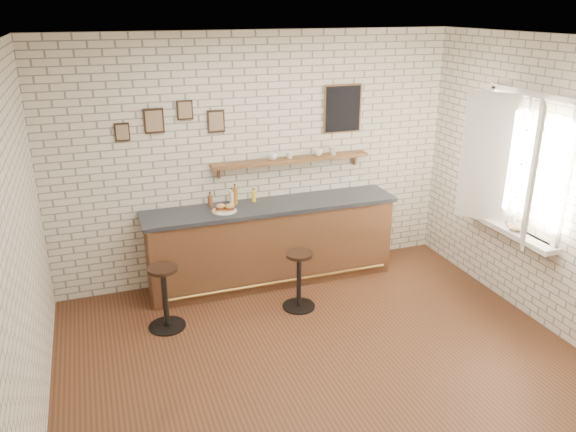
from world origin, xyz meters
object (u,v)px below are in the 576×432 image
bar_stool_left (165,295)px  shelf_cup_c (318,152)px  bar_stool_right (299,278)px  shelf_cup_a (273,156)px  bitters_bottle_amber (235,196)px  shelf_cup_d (333,151)px  bitters_bottle_white (232,198)px  book_upper (509,226)px  ciabatta_sandwich (225,207)px  shelf_cup_b (290,155)px  sandwich_plate (224,211)px  bitters_bottle_brown (210,201)px  bar_counter (272,243)px  book_lower (509,227)px  condiment_bottle_yellow (254,196)px

bar_stool_left → shelf_cup_c: shelf_cup_c is taller
bar_stool_right → shelf_cup_a: size_ratio=5.81×
bitters_bottle_amber → bar_stool_right: bitters_bottle_amber is taller
bitters_bottle_amber → shelf_cup_d: shelf_cup_d is taller
bitters_bottle_white → book_upper: bearing=-30.1°
shelf_cup_a → shelf_cup_d: shelf_cup_d is taller
ciabatta_sandwich → shelf_cup_b: 1.04m
sandwich_plate → bitters_bottle_brown: size_ratio=1.54×
shelf_cup_a → bitters_bottle_amber: bearing=172.6°
bar_counter → bitters_bottle_amber: 0.75m
bitters_bottle_brown → book_lower: bearing=-27.9°
bar_stool_right → shelf_cup_d: (0.81, 0.95, 1.19)m
bitters_bottle_amber → book_lower: bitters_bottle_amber is taller
bar_counter → bar_stool_right: 0.77m
shelf_cup_a → shelf_cup_b: 0.22m
bar_stool_left → book_upper: (3.72, -0.76, 0.58)m
shelf_cup_a → condiment_bottle_yellow: bearing=176.3°
bitters_bottle_brown → book_lower: bitters_bottle_brown is taller
bar_stool_left → bar_stool_right: (1.49, -0.08, -0.02)m
shelf_cup_d → bar_stool_right: bearing=-157.2°
bitters_bottle_amber → shelf_cup_b: (0.71, 0.04, 0.43)m
shelf_cup_c → book_lower: (1.63, -1.63, -0.61)m
bar_counter → bitters_bottle_amber: size_ratio=12.52×
shelf_cup_a → book_upper: bearing=-47.8°
shelf_cup_d → book_upper: size_ratio=0.53×
shelf_cup_b → shelf_cup_d: shelf_cup_d is taller
shelf_cup_d → ciabatta_sandwich: bearing=162.8°
condiment_bottle_yellow → shelf_cup_c: shelf_cup_c is taller
sandwich_plate → bitters_bottle_amber: (0.19, 0.22, 0.09)m
condiment_bottle_yellow → book_lower: condiment_bottle_yellow is taller
shelf_cup_d → sandwich_plate: bearing=162.8°
bitters_bottle_amber → shelf_cup_a: 0.66m
bar_stool_right → book_upper: size_ratio=3.34×
bitters_bottle_brown → shelf_cup_d: size_ratio=1.71×
bitters_bottle_amber → bitters_bottle_white: bearing=180.0°
ciabatta_sandwich → bitters_bottle_brown: (-0.13, 0.22, 0.02)m
book_upper → shelf_cup_c: bearing=176.8°
condiment_bottle_yellow → bar_stool_right: 1.19m
bar_counter → bar_stool_right: size_ratio=4.56×
bar_stool_left → book_upper: 3.84m
sandwich_plate → bar_counter: bearing=4.8°
shelf_cup_b → ciabatta_sandwich: bearing=148.4°
bar_counter → bar_stool_left: size_ratio=4.35×
shelf_cup_c → sandwich_plate: bearing=112.4°
bitters_bottle_amber → shelf_cup_b: shelf_cup_b is taller
sandwich_plate → book_upper: size_ratio=1.38×
bitters_bottle_brown → shelf_cup_b: shelf_cup_b is taller
condiment_bottle_yellow → bitters_bottle_amber: bearing=180.0°
condiment_bottle_yellow → book_upper: size_ratio=0.83×
bitters_bottle_amber → shelf_cup_a: bearing=4.1°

